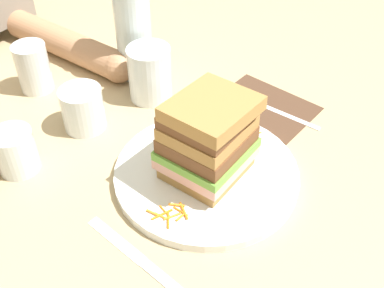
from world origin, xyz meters
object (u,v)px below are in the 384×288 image
Objects in this scene: fork at (276,109)px; empty_tumbler_1 at (33,68)px; napkin_dark at (265,106)px; juice_glass at (150,76)px; empty_tumbler_0 at (15,151)px; water_bottle at (133,25)px; knife at (143,262)px; empty_tumbler_2 at (83,109)px; main_plate at (208,174)px; sandwich at (209,139)px.

empty_tumbler_1 reaches higher than fork.
napkin_dark is at bearing 89.54° from fork.
napkin_dark is 0.22m from juice_glass.
empty_tumbler_0 is (-0.37, 0.24, 0.03)m from napkin_dark.
empty_tumbler_0 is (-0.37, 0.26, 0.03)m from fork.
fork is 0.31m from water_bottle.
knife is 0.31m from empty_tumbler_2.
juice_glass is (0.29, 0.23, 0.04)m from knife.
juice_glass is at bearing -14.98° from empty_tumbler_2.
fork is at bearing -47.00° from empty_tumbler_2.
knife is 2.65× the size of empty_tumbler_2.
main_plate is at bearing -175.12° from napkin_dark.
empty_tumbler_2 is (0.16, 0.26, 0.04)m from knife.
juice_glass is (0.11, 0.21, 0.04)m from main_plate.
juice_glass is at bearing 61.15° from main_plate.
empty_tumbler_0 is at bearing -175.18° from water_bottle.
sandwich is 1.38× the size of juice_glass.
main_plate is 0.21m from napkin_dark.
water_bottle reaches higher than fork.
main_plate is 0.40m from empty_tumbler_1.
juice_glass is at bearing 114.39° from fork.
empty_tumbler_0 is 0.77× the size of empty_tumbler_1.
empty_tumbler_2 is (-0.23, 0.25, 0.03)m from fork.
water_bottle is (0.16, 0.28, 0.10)m from main_plate.
knife is at bearing -142.05° from juice_glass.
main_plate is 0.07m from sandwich.
napkin_dark is 2.28× the size of empty_tumbler_2.
juice_glass is 1.09× the size of empty_tumbler_1.
water_bottle is (0.04, 0.07, 0.06)m from juice_glass.
sandwich reaches higher than juice_glass.
fork is at bearing -65.61° from juice_glass.
main_plate is 2.04× the size of sandwich.
napkin_dark is 2.42× the size of empty_tumbler_0.
juice_glass reaches higher than empty_tumbler_1.
fork is at bearing -79.34° from water_bottle.
knife is at bearing -94.50° from empty_tumbler_0.
water_bottle is (-0.05, 0.26, 0.10)m from napkin_dark.
fork is at bearing -90.46° from napkin_dark.
main_plate is 0.30m from empty_tumbler_0.
empty_tumbler_0 reaches higher than napkin_dark.
empty_tumbler_0 is 0.22m from empty_tumbler_1.
water_bottle is 0.20m from empty_tumbler_1.
napkin_dark is 0.39m from knife.
juice_glass is at bearing -9.58° from empty_tumbler_0.
sandwich is at bearing -91.00° from empty_tumbler_1.
empty_tumbler_1 is (0.18, 0.42, 0.05)m from knife.
napkin_dark is at bearing 4.88° from main_plate.
main_plate is 0.25m from empty_tumbler_2.
water_bottle reaches higher than knife.
sandwich reaches higher than fork.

